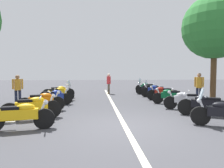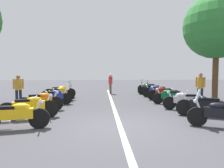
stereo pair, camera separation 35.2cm
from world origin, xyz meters
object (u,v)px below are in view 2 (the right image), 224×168
motorcycle_right_row_0 (223,113)px  motorcycle_right_row_7 (149,87)px  motorcycle_right_row_6 (150,89)px  motorcycle_left_row_1 (29,107)px  motorcycle_left_row_5 (60,91)px  roadside_tree_0 (217,26)px  motorcycle_left_row_0 (15,115)px  bystander_1 (18,87)px  motorcycle_left_row_2 (41,101)px  motorcycle_left_row_4 (59,93)px  motorcycle_right_row_3 (171,96)px  motorcycle_right_row_1 (205,105)px  motorcycle_right_row_5 (157,91)px  motorcycle_left_row_3 (53,97)px  motorcycle_right_row_4 (164,93)px  motorcycle_right_row_2 (185,100)px  bystander_2 (110,82)px  bystander_0 (200,85)px

motorcycle_right_row_0 → motorcycle_right_row_7: bearing=-69.3°
motorcycle_right_row_0 → motorcycle_right_row_6: motorcycle_right_row_0 is taller
motorcycle_left_row_1 → motorcycle_left_row_5: size_ratio=0.99×
motorcycle_left_row_1 → roadside_tree_0: 10.55m
motorcycle_left_row_0 → bystander_1: size_ratio=1.25×
motorcycle_left_row_2 → motorcycle_right_row_7: 9.97m
motorcycle_left_row_4 → motorcycle_right_row_7: motorcycle_right_row_7 is taller
motorcycle_left_row_1 → motorcycle_right_row_3: motorcycle_left_row_1 is taller
motorcycle_right_row_1 → motorcycle_right_row_5: 5.95m
motorcycle_left_row_3 → motorcycle_right_row_4: 6.46m
roadside_tree_0 → motorcycle_right_row_6: bearing=34.9°
motorcycle_right_row_0 → motorcycle_right_row_7: 10.47m
motorcycle_left_row_3 → motorcycle_right_row_7: motorcycle_right_row_7 is taller
motorcycle_left_row_4 → motorcycle_right_row_2: motorcycle_left_row_4 is taller
motorcycle_left_row_3 → roadside_tree_0: bearing=-17.7°
motorcycle_right_row_5 → motorcycle_left_row_3: bearing=48.0°
motorcycle_left_row_0 → motorcycle_left_row_4: 5.98m
motorcycle_right_row_6 → bystander_1: bearing=51.2°
bystander_2 → motorcycle_right_row_6: bearing=-0.1°
motorcycle_left_row_5 → motorcycle_right_row_7: 7.37m
motorcycle_right_row_4 → motorcycle_right_row_2: bearing=106.1°
motorcycle_left_row_4 → roadside_tree_0: roadside_tree_0 is taller
motorcycle_right_row_2 → motorcycle_right_row_3: motorcycle_right_row_2 is taller
motorcycle_left_row_1 → motorcycle_right_row_4: 7.82m
motorcycle_left_row_2 → motorcycle_left_row_3: bearing=73.3°
motorcycle_left_row_0 → motorcycle_right_row_1: (1.36, -6.52, 0.01)m
motorcycle_left_row_0 → motorcycle_left_row_4: bearing=78.8°
motorcycle_right_row_4 → motorcycle_right_row_5: bearing=-75.4°
motorcycle_left_row_3 → motorcycle_right_row_4: bearing=-8.9°
motorcycle_left_row_2 → motorcycle_right_row_2: motorcycle_left_row_2 is taller
motorcycle_left_row_0 → bystander_1: bystander_1 is taller
motorcycle_right_row_3 → motorcycle_right_row_6: motorcycle_right_row_6 is taller
motorcycle_left_row_5 → bystander_0: size_ratio=1.21×
motorcycle_left_row_0 → motorcycle_right_row_0: size_ratio=0.97×
motorcycle_left_row_0 → roadside_tree_0: roadside_tree_0 is taller
motorcycle_right_row_4 → bystander_1: bearing=23.2°
motorcycle_left_row_0 → motorcycle_right_row_5: (7.31, -6.36, 0.03)m
motorcycle_left_row_5 → motorcycle_right_row_6: bearing=-3.2°
motorcycle_right_row_0 → motorcycle_right_row_2: 2.95m
motorcycle_right_row_0 → roadside_tree_0: (5.14, -2.75, 3.86)m
motorcycle_right_row_0 → bystander_0: size_ratio=1.22×
motorcycle_right_row_3 → motorcycle_right_row_7: 5.93m
motorcycle_left_row_5 → motorcycle_left_row_1: bearing=-106.7°
roadside_tree_0 → motorcycle_right_row_5: bearing=49.3°
motorcycle_right_row_0 → bystander_1: (4.87, 8.16, 0.47)m
motorcycle_left_row_0 → motorcycle_right_row_3: (4.41, -6.27, -0.00)m
motorcycle_left_row_4 → bystander_2: bearing=26.6°
motorcycle_left_row_0 → motorcycle_right_row_7: motorcycle_right_row_7 is taller
motorcycle_right_row_0 → motorcycle_right_row_4: 5.97m
motorcycle_right_row_4 → motorcycle_right_row_7: 4.50m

